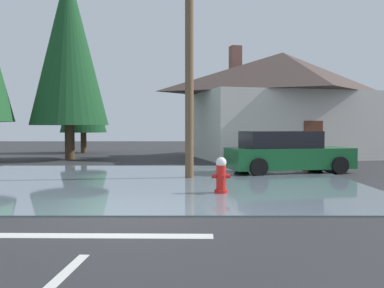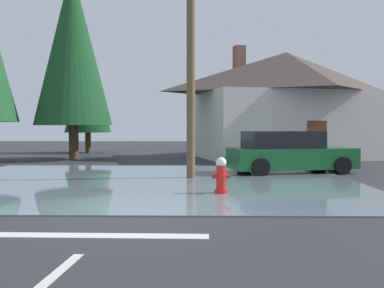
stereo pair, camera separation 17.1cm
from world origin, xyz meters
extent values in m
cube|color=#2D2D30|center=(0.00, 0.00, -0.05)|extent=(80.00, 80.00, 0.10)
cube|color=slate|center=(-0.16, 4.47, 0.02)|extent=(13.15, 10.13, 0.03)
cube|color=silver|center=(-0.30, -1.95, 0.00)|extent=(4.05, 0.37, 0.01)
cylinder|color=red|center=(2.13, 2.15, 0.06)|extent=(0.34, 0.34, 0.11)
cylinder|color=red|center=(2.13, 2.15, 0.43)|extent=(0.25, 0.25, 0.62)
sphere|color=white|center=(2.13, 2.15, 0.81)|extent=(0.27, 0.27, 0.27)
cylinder|color=red|center=(1.94, 2.15, 0.46)|extent=(0.11, 0.10, 0.10)
cylinder|color=red|center=(2.31, 2.15, 0.46)|extent=(0.11, 0.10, 0.10)
cylinder|color=red|center=(2.13, 1.97, 0.46)|extent=(0.12, 0.11, 0.12)
cylinder|color=brown|center=(1.29, 5.36, 4.36)|extent=(0.28, 0.28, 8.73)
cube|color=beige|center=(6.43, 15.00, 1.77)|extent=(10.73, 8.75, 3.54)
pyramid|color=#473833|center=(6.43, 15.00, 4.68)|extent=(11.59, 9.45, 2.30)
cube|color=brown|center=(3.86, 15.59, 5.26)|extent=(0.73, 0.73, 2.07)
cube|color=#592D1E|center=(7.24, 11.75, 1.00)|extent=(0.98, 0.30, 2.00)
cube|color=#195B2D|center=(5.01, 7.10, 0.55)|extent=(4.85, 2.70, 0.76)
cube|color=black|center=(4.65, 7.02, 1.24)|extent=(3.01, 2.09, 0.62)
cylinder|color=black|center=(6.33, 8.29, 0.32)|extent=(0.67, 0.36, 0.64)
cylinder|color=black|center=(6.72, 6.60, 0.32)|extent=(0.67, 0.36, 0.64)
cylinder|color=black|center=(3.30, 7.60, 0.32)|extent=(0.67, 0.36, 0.64)
cylinder|color=black|center=(3.68, 5.91, 0.32)|extent=(0.67, 0.36, 0.64)
cylinder|color=#4C3823|center=(-4.96, 13.24, 0.90)|extent=(0.50, 0.50, 1.79)
cone|color=#194723|center=(-4.96, 13.24, 5.87)|extent=(3.98, 3.98, 8.16)
cylinder|color=#4C3823|center=(-5.67, 18.73, 0.67)|extent=(0.37, 0.37, 1.34)
cone|color=#143D1E|center=(-5.67, 18.73, 4.38)|extent=(2.97, 2.97, 6.09)
camera|label=1|loc=(1.38, -8.51, 1.73)|focal=39.30mm
camera|label=2|loc=(1.55, -8.51, 1.73)|focal=39.30mm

